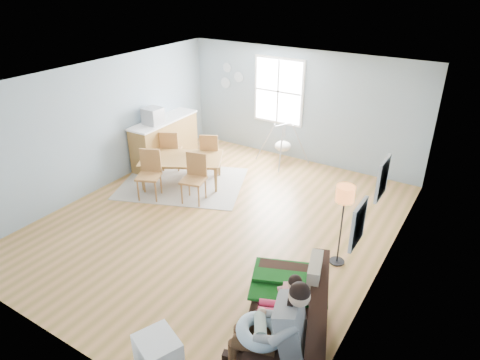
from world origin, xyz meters
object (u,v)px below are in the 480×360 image
Objects in this scene: dining_table at (182,171)px; chair_nw at (170,148)px; father at (275,328)px; monitor at (153,116)px; counter at (165,140)px; sofa at (289,338)px; chair_ne at (210,151)px; chair_sw at (150,170)px; toddler at (286,298)px; baby_swing at (283,145)px; floor_lamp at (344,201)px; storage_cube at (158,356)px; chair_se at (195,174)px.

chair_nw is (-0.67, 0.43, 0.26)m from dining_table.
father is 6.40m from monitor.
counter reaches higher than chair_nw.
chair_ne reaches higher than sofa.
chair_sw is 1.03× the size of chair_nw.
baby_swing is at bearing 117.02° from toddler.
sofa is at bearing -85.75° from floor_lamp.
monitor is (-3.99, 4.42, 1.02)m from storage_cube.
floor_lamp is 0.80× the size of dining_table.
chair_ne is 1.31m from counter.
chair_se is at bearing 138.86° from father.
dining_table is 1.73× the size of chair_sw.
chair_se is at bearing 121.36° from storage_cube.
baby_swing reaches higher than sofa.
monitor is at bearing 132.03° from dining_table.
storage_cube is (-1.18, -0.67, -0.50)m from father.
father is 1.45m from storage_cube.
dining_table is 0.85m from chair_sw.
counter reaches higher than dining_table.
storage_cube is 6.49m from baby_swing.
chair_se reaches higher than sofa.
storage_cube is 4.99m from dining_table.
chair_ne is 1.86m from baby_swing.
floor_lamp is at bearing -14.01° from monitor.
chair_sw is at bearing 148.73° from father.
sofa is 1.89× the size of baby_swing.
counter reaches higher than baby_swing.
monitor is at bearing 147.28° from toddler.
chair_sw is (-3.12, 3.28, 0.31)m from storage_cube.
floor_lamp reaches higher than baby_swing.
father is 6.11m from chair_nw.
chair_nw is at bearing 144.03° from sofa.
storage_cube is 1.54× the size of monitor.
counter is at bearing 144.51° from toddler.
dining_table reaches higher than storage_cube.
sofa reaches higher than dining_table.
chair_se is 0.51× the size of counter.
monitor is at bearing -170.79° from chair_nw.
dining_table is at bearing -32.69° from chair_nw.
toddler is at bearing 131.44° from sofa.
monitor reaches higher than father.
chair_ne is at bearing 46.10° from dining_table.
dining_table is at bearing 148.78° from chair_se.
chair_nw is (-1.37, 0.85, -0.02)m from chair_se.
floor_lamp is at bearing -15.93° from chair_nw.
chair_sw is at bearing 152.35° from sofa.
baby_swing is at bearing 31.38° from counter.
counter is 0.82m from monitor.
chair_ne is at bearing 112.03° from chair_se.
chair_sw is at bearing -59.51° from counter.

